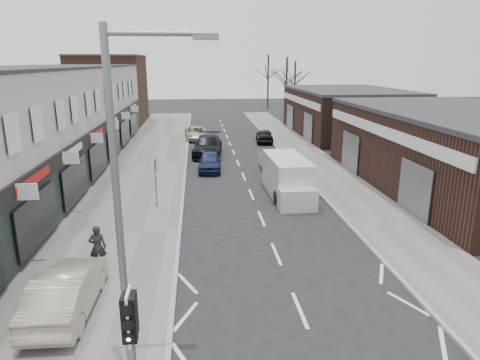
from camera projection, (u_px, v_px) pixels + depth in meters
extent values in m
plane|color=black|center=(317.00, 352.00, 11.31)|extent=(160.00, 160.00, 0.00)
cube|color=slate|center=(148.00, 164.00, 31.73)|extent=(5.50, 64.00, 0.12)
cube|color=slate|center=(312.00, 160.00, 32.94)|extent=(3.50, 64.00, 0.12)
cube|color=beige|center=(35.00, 123.00, 27.75)|extent=(8.00, 41.00, 7.10)
cube|color=#492E1F|center=(110.00, 91.00, 52.08)|extent=(8.00, 10.00, 8.00)
cube|color=#331C17|center=(460.00, 152.00, 25.33)|extent=(10.00, 18.00, 4.50)
cube|color=#331C17|center=(346.00, 113.00, 44.51)|extent=(10.00, 16.00, 4.50)
cube|color=silver|center=(130.00, 316.00, 8.25)|extent=(0.05, 0.55, 1.10)
cube|color=black|center=(129.00, 320.00, 8.13)|extent=(0.28, 0.22, 0.95)
sphere|color=#0CE533|center=(129.00, 337.00, 8.10)|extent=(0.18, 0.18, 0.18)
cube|color=black|center=(131.00, 313.00, 8.36)|extent=(0.26, 0.20, 0.90)
cylinder|color=slate|center=(119.00, 224.00, 8.98)|extent=(0.16, 0.16, 8.00)
cylinder|color=slate|center=(153.00, 34.00, 8.05)|extent=(1.80, 0.10, 0.10)
cube|color=slate|center=(206.00, 37.00, 8.16)|extent=(0.50, 0.22, 0.12)
cylinder|color=slate|center=(156.00, 183.00, 21.94)|extent=(0.07, 0.07, 2.50)
cube|color=white|center=(156.00, 172.00, 21.79)|extent=(0.04, 0.45, 0.25)
cube|color=silver|center=(287.00, 176.00, 24.45)|extent=(2.10, 4.85, 2.19)
cube|color=silver|center=(298.00, 200.00, 21.89)|extent=(1.96, 0.88, 1.15)
cylinder|color=black|center=(276.00, 198.00, 22.95)|extent=(0.23, 0.73, 0.73)
cylinder|color=black|center=(309.00, 196.00, 23.12)|extent=(0.23, 0.73, 0.73)
cylinder|color=black|center=(266.00, 181.00, 26.18)|extent=(0.23, 0.73, 0.73)
cylinder|color=black|center=(295.00, 180.00, 26.35)|extent=(0.23, 0.73, 0.73)
imported|color=tan|center=(67.00, 290.00, 12.76)|extent=(1.59, 4.37, 1.43)
imported|color=black|center=(98.00, 247.00, 15.42)|extent=(0.64, 0.46, 1.66)
imported|color=#131E3D|center=(210.00, 161.00, 29.96)|extent=(1.74, 3.91, 1.31)
imported|color=black|center=(208.00, 146.00, 34.85)|extent=(2.75, 5.71, 1.60)
imported|color=beige|center=(196.00, 133.00, 41.94)|extent=(2.41, 4.66, 1.26)
imported|color=silver|center=(273.00, 161.00, 29.85)|extent=(1.52, 4.31, 1.42)
imported|color=black|center=(265.00, 136.00, 40.36)|extent=(1.88, 3.93, 1.29)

